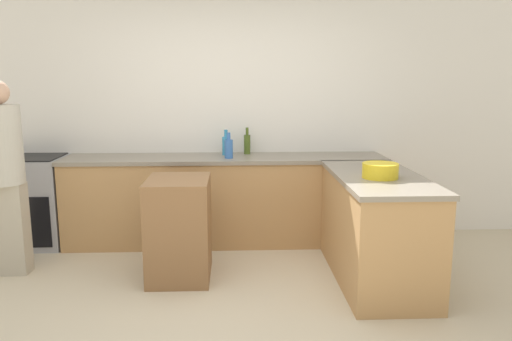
{
  "coord_description": "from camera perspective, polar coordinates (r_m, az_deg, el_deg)",
  "views": [
    {
      "loc": [
        0.1,
        -3.26,
        1.69
      ],
      "look_at": [
        0.27,
        0.72,
        0.95
      ],
      "focal_mm": 35.0,
      "sensor_mm": 36.0,
      "label": 1
    }
  ],
  "objects": [
    {
      "name": "ground_plane",
      "position": [
        3.68,
        -3.9,
        -16.82
      ],
      "size": [
        14.0,
        14.0,
        0.0
      ],
      "primitive_type": "plane",
      "color": "beige"
    },
    {
      "name": "wall_back",
      "position": [
        5.35,
        -3.56,
        6.9
      ],
      "size": [
        8.0,
        0.06,
        2.7
      ],
      "color": "white",
      "rests_on": "ground_plane"
    },
    {
      "name": "counter_back",
      "position": [
        5.17,
        -3.51,
        -3.32
      ],
      "size": [
        3.25,
        0.61,
        0.9
      ],
      "color": "tan",
      "rests_on": "ground_plane"
    },
    {
      "name": "counter_peninsula",
      "position": [
        4.34,
        13.54,
        -6.33
      ],
      "size": [
        0.69,
        1.51,
        0.9
      ],
      "color": "tan",
      "rests_on": "ground_plane"
    },
    {
      "name": "range_oven",
      "position": [
        5.56,
        -24.2,
        -3.23
      ],
      "size": [
        0.66,
        0.59,
        0.91
      ],
      "color": "#99999E",
      "rests_on": "ground_plane"
    },
    {
      "name": "island_table",
      "position": [
        4.31,
        -8.77,
        -6.56
      ],
      "size": [
        0.52,
        0.63,
        0.86
      ],
      "color": "brown",
      "rests_on": "ground_plane"
    },
    {
      "name": "mixing_bowl",
      "position": [
        4.1,
        14.01,
        -0.01
      ],
      "size": [
        0.29,
        0.29,
        0.12
      ],
      "color": "yellow",
      "rests_on": "counter_peninsula"
    },
    {
      "name": "water_bottle_blue",
      "position": [
        4.95,
        -3.14,
        2.58
      ],
      "size": [
        0.08,
        0.08,
        0.26
      ],
      "color": "#386BB7",
      "rests_on": "counter_back"
    },
    {
      "name": "dish_soap_bottle",
      "position": [
        5.16,
        -3.44,
        2.93
      ],
      "size": [
        0.08,
        0.08,
        0.26
      ],
      "color": "#338CBF",
      "rests_on": "counter_back"
    },
    {
      "name": "olive_oil_bottle",
      "position": [
        5.23,
        -1.02,
        3.1
      ],
      "size": [
        0.07,
        0.07,
        0.28
      ],
      "color": "#475B1E",
      "rests_on": "counter_back"
    },
    {
      "name": "person_by_range",
      "position": [
        4.74,
        -26.83,
        -0.08
      ],
      "size": [
        0.33,
        0.33,
        1.67
      ],
      "color": "#ADA38E",
      "rests_on": "ground_plane"
    }
  ]
}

